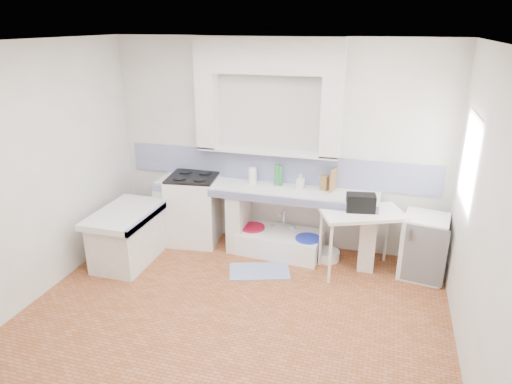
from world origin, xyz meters
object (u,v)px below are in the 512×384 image
(sink, at_px, (280,243))
(side_table, at_px, (360,242))
(stove, at_px, (194,210))
(fridge, at_px, (423,246))

(sink, distance_m, side_table, 1.12)
(stove, distance_m, sink, 1.30)
(stove, bearing_deg, side_table, -13.00)
(side_table, relative_size, fridge, 1.24)
(side_table, bearing_deg, fridge, -13.81)
(fridge, bearing_deg, sink, -174.27)
(stove, height_order, side_table, stove)
(sink, xyz_separation_m, side_table, (1.06, -0.23, 0.27))
(side_table, height_order, fridge, fridge)
(sink, height_order, fridge, fridge)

